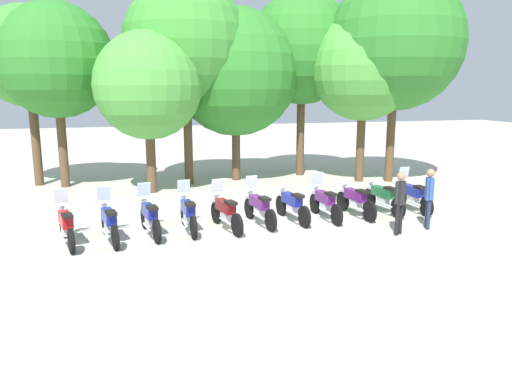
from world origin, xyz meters
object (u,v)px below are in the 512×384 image
(tree_3, at_px, (185,44))
(tree_5, at_px, (302,49))
(tree_7, at_px, (396,42))
(motorcycle_6, at_px, (292,205))
(motorcycle_2, at_px, (150,217))
(motorcycle_10, at_px, (413,195))
(person_1, at_px, (429,194))
(tree_0, at_px, (28,57))
(motorcycle_3, at_px, (188,213))
(tree_4, at_px, (235,72))
(motorcycle_9, at_px, (383,197))
(motorcycle_4, at_px, (225,212))
(tree_2, at_px, (148,86))
(motorcycle_8, at_px, (355,200))
(motorcycle_7, at_px, (325,202))
(motorcycle_0, at_px, (66,225))
(person_0, at_px, (400,198))
(tree_6, at_px, (364,67))
(motorcycle_1, at_px, (109,222))
(tree_1, at_px, (56,61))
(motorcycle_5, at_px, (259,207))

(tree_3, height_order, tree_5, tree_3)
(tree_7, bearing_deg, motorcycle_6, -140.23)
(motorcycle_2, relative_size, motorcycle_10, 0.99)
(person_1, xyz_separation_m, tree_0, (-11.72, 9.95, 4.13))
(motorcycle_2, distance_m, motorcycle_3, 1.07)
(motorcycle_3, xyz_separation_m, tree_4, (3.10, 7.47, 4.08))
(tree_4, xyz_separation_m, tree_7, (6.29, -2.04, 1.18))
(motorcycle_9, xyz_separation_m, tree_7, (3.04, 4.94, 5.28))
(motorcycle_4, relative_size, tree_3, 0.27)
(tree_2, xyz_separation_m, tree_5, (6.87, 2.26, 1.59))
(motorcycle_8, xyz_separation_m, tree_2, (-5.93, 5.35, 3.53))
(motorcycle_7, xyz_separation_m, motorcycle_9, (2.12, 0.26, -0.01))
(motorcycle_6, height_order, tree_0, tree_0)
(tree_0, bearing_deg, motorcycle_2, -64.83)
(motorcycle_0, distance_m, person_1, 9.91)
(motorcycle_3, relative_size, motorcycle_8, 1.00)
(person_0, xyz_separation_m, tree_6, (2.64, 7.65, 3.77))
(motorcycle_8, bearing_deg, motorcycle_2, 87.91)
(motorcycle_2, bearing_deg, tree_4, -37.65)
(motorcycle_1, xyz_separation_m, motorcycle_2, (1.06, 0.29, 0.00))
(motorcycle_2, bearing_deg, motorcycle_6, -93.62)
(motorcycle_0, relative_size, tree_2, 0.36)
(motorcycle_1, relative_size, tree_1, 0.30)
(motorcycle_0, relative_size, tree_7, 0.25)
(motorcycle_9, height_order, person_1, person_1)
(tree_2, bearing_deg, motorcycle_6, -54.80)
(motorcycle_5, bearing_deg, motorcycle_8, -95.15)
(motorcycle_2, height_order, tree_7, tree_7)
(motorcycle_7, xyz_separation_m, tree_3, (-3.26, 6.80, 5.14))
(motorcycle_2, bearing_deg, motorcycle_4, -98.21)
(person_1, relative_size, tree_1, 0.24)
(motorcycle_5, relative_size, tree_3, 0.27)
(motorcycle_2, relative_size, tree_1, 0.30)
(motorcycle_2, bearing_deg, tree_6, -66.35)
(motorcycle_3, height_order, motorcycle_7, same)
(motorcycle_0, height_order, motorcycle_10, same)
(tree_1, bearing_deg, motorcycle_1, -77.14)
(tree_1, bearing_deg, person_0, -45.29)
(tree_3, distance_m, tree_4, 2.42)
(motorcycle_0, relative_size, person_0, 1.23)
(motorcycle_8, height_order, motorcycle_9, same)
(motorcycle_4, relative_size, motorcycle_5, 0.99)
(motorcycle_8, distance_m, tree_2, 8.74)
(motorcycle_4, relative_size, tree_6, 0.31)
(motorcycle_9, relative_size, tree_6, 0.31)
(motorcycle_3, distance_m, tree_0, 10.84)
(motorcycle_3, xyz_separation_m, motorcycle_5, (2.12, 0.15, 0.00))
(motorcycle_8, distance_m, tree_3, 9.51)
(tree_3, height_order, tree_7, tree_7)
(motorcycle_3, height_order, person_1, person_1)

